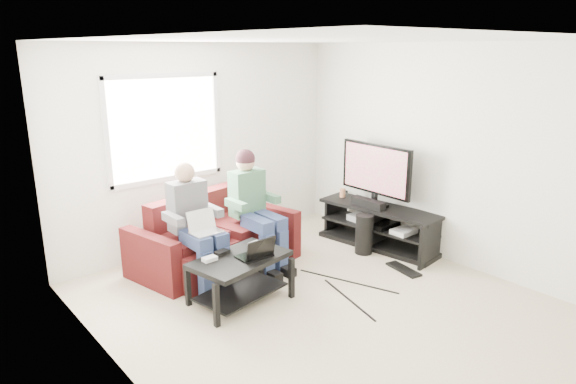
% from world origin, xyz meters
% --- Properties ---
extents(floor, '(4.50, 4.50, 0.00)m').
position_xyz_m(floor, '(0.00, 0.00, 0.00)').
color(floor, beige).
rests_on(floor, ground).
extents(ceiling, '(4.50, 4.50, 0.00)m').
position_xyz_m(ceiling, '(0.00, 0.00, 2.60)').
color(ceiling, white).
rests_on(ceiling, wall_back).
extents(wall_back, '(4.50, 0.00, 4.50)m').
position_xyz_m(wall_back, '(0.00, 2.25, 1.30)').
color(wall_back, silver).
rests_on(wall_back, floor).
extents(wall_front, '(4.50, 0.00, 4.50)m').
position_xyz_m(wall_front, '(0.00, -2.25, 1.30)').
color(wall_front, silver).
rests_on(wall_front, floor).
extents(wall_left, '(0.00, 4.50, 4.50)m').
position_xyz_m(wall_left, '(-2.00, 0.00, 1.30)').
color(wall_left, silver).
rests_on(wall_left, floor).
extents(wall_right, '(0.00, 4.50, 4.50)m').
position_xyz_m(wall_right, '(2.00, 0.00, 1.30)').
color(wall_right, silver).
rests_on(wall_right, floor).
extents(window, '(1.48, 0.04, 1.28)m').
position_xyz_m(window, '(-0.50, 2.23, 1.60)').
color(window, white).
rests_on(window, wall_back).
extents(sofa, '(1.97, 1.14, 0.85)m').
position_xyz_m(sofa, '(-0.31, 1.56, 0.31)').
color(sofa, '#4A1212').
rests_on(sofa, floor).
extents(person_left, '(0.40, 0.71, 1.35)m').
position_xyz_m(person_left, '(-0.71, 1.24, 0.74)').
color(person_left, navy).
rests_on(person_left, sofa).
extents(person_right, '(0.40, 0.71, 1.39)m').
position_xyz_m(person_right, '(0.09, 1.26, 0.80)').
color(person_right, navy).
rests_on(person_right, sofa).
extents(laptop_silver, '(0.36, 0.29, 0.24)m').
position_xyz_m(laptop_silver, '(-0.71, 1.03, 0.72)').
color(laptop_silver, silver).
rests_on(laptop_silver, person_left).
extents(coffee_table, '(1.07, 0.76, 0.49)m').
position_xyz_m(coffee_table, '(-0.58, 0.59, 0.36)').
color(coffee_table, black).
rests_on(coffee_table, floor).
extents(laptop_black, '(0.38, 0.30, 0.24)m').
position_xyz_m(laptop_black, '(-0.46, 0.51, 0.61)').
color(laptop_black, black).
rests_on(laptop_black, coffee_table).
extents(controller_a, '(0.14, 0.10, 0.04)m').
position_xyz_m(controller_a, '(-0.86, 0.71, 0.51)').
color(controller_a, silver).
rests_on(controller_a, coffee_table).
extents(controller_b, '(0.16, 0.12, 0.04)m').
position_xyz_m(controller_b, '(-0.68, 0.77, 0.51)').
color(controller_b, black).
rests_on(controller_b, coffee_table).
extents(controller_c, '(0.15, 0.11, 0.04)m').
position_xyz_m(controller_c, '(-0.28, 0.74, 0.51)').
color(controller_c, gray).
rests_on(controller_c, coffee_table).
extents(tv_stand, '(0.71, 1.70, 0.54)m').
position_xyz_m(tv_stand, '(1.70, 0.70, 0.24)').
color(tv_stand, black).
rests_on(tv_stand, floor).
extents(tv, '(0.12, 1.10, 0.81)m').
position_xyz_m(tv, '(1.70, 0.80, 1.00)').
color(tv, black).
rests_on(tv, tv_stand).
extents(soundbar, '(0.12, 0.50, 0.10)m').
position_xyz_m(soundbar, '(1.58, 0.80, 0.59)').
color(soundbar, black).
rests_on(soundbar, tv_stand).
extents(drink_cup, '(0.08, 0.08, 0.12)m').
position_xyz_m(drink_cup, '(1.65, 1.33, 0.60)').
color(drink_cup, '#B16F4C').
rests_on(drink_cup, tv_stand).
extents(console_white, '(0.30, 0.22, 0.06)m').
position_xyz_m(console_white, '(1.70, 0.30, 0.32)').
color(console_white, silver).
rests_on(console_white, tv_stand).
extents(console_grey, '(0.34, 0.26, 0.08)m').
position_xyz_m(console_grey, '(1.70, 1.00, 0.33)').
color(console_grey, gray).
rests_on(console_grey, tv_stand).
extents(console_black, '(0.38, 0.30, 0.07)m').
position_xyz_m(console_black, '(1.70, 0.65, 0.32)').
color(console_black, black).
rests_on(console_black, tv_stand).
extents(subwoofer, '(0.22, 0.22, 0.51)m').
position_xyz_m(subwoofer, '(1.37, 0.66, 0.26)').
color(subwoofer, black).
rests_on(subwoofer, floor).
extents(keyboard_floor, '(0.24, 0.49, 0.03)m').
position_xyz_m(keyboard_floor, '(1.33, -0.01, 0.01)').
color(keyboard_floor, black).
rests_on(keyboard_floor, floor).
extents(end_table, '(0.33, 0.33, 0.59)m').
position_xyz_m(end_table, '(0.54, 1.84, 0.27)').
color(end_table, black).
rests_on(end_table, floor).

